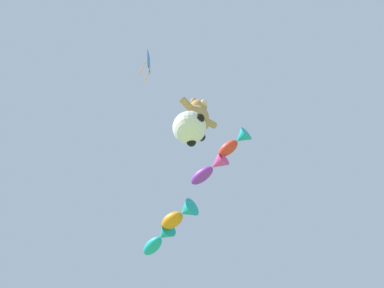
{
  "coord_description": "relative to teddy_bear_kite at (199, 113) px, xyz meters",
  "views": [
    {
      "loc": [
        -1.86,
        0.7,
        1.05
      ],
      "look_at": [
        1.8,
        4.86,
        10.29
      ],
      "focal_mm": 28.0,
      "sensor_mm": 36.0,
      "label": 1
    }
  ],
  "objects": [
    {
      "name": "teddy_bear_kite",
      "position": [
        0.0,
        0.0,
        0.0
      ],
      "size": [
        1.72,
        0.76,
        1.75
      ],
      "color": "tan"
    },
    {
      "name": "soccer_ball_kite",
      "position": [
        -0.39,
        0.05,
        -1.6
      ],
      "size": [
        1.19,
        1.18,
        1.09
      ],
      "color": "white"
    },
    {
      "name": "fish_kite_crimson",
      "position": [
        3.01,
        0.73,
        2.13
      ],
      "size": [
        0.76,
        1.72,
        0.73
      ],
      "color": "red"
    },
    {
      "name": "fish_kite_violet",
      "position": [
        3.14,
        2.61,
        2.07
      ],
      "size": [
        0.85,
        2.23,
        0.79
      ],
      "color": "purple"
    },
    {
      "name": "fish_kite_tangerine",
      "position": [
        3.4,
        5.2,
        1.05
      ],
      "size": [
        1.09,
        2.12,
        0.98
      ],
      "color": "orange"
    },
    {
      "name": "fish_kite_teal",
      "position": [
        3.68,
        7.27,
        1.0
      ],
      "size": [
        1.01,
        2.4,
        0.88
      ],
      "color": "#19ADB2"
    },
    {
      "name": "diamond_kite",
      "position": [
        -2.21,
        0.98,
        3.93
      ],
      "size": [
        0.83,
        0.9,
        2.97
      ],
      "color": "blue"
    }
  ]
}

